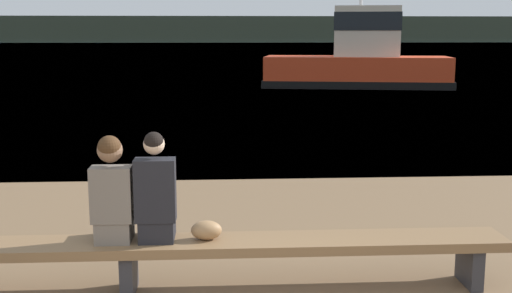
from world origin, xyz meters
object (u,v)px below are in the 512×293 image
bench_main (128,251)px  shopping_bag (206,230)px  person_left (112,194)px  person_right (156,195)px  tugboat_red (359,62)px

bench_main → shopping_bag: bearing=1.4°
bench_main → person_left: person_left is taller
person_right → tugboat_red: tugboat_red is taller
person_left → tugboat_red: tugboat_red is taller
bench_main → tugboat_red: size_ratio=0.82×
tugboat_red → bench_main: bearing=172.7°
bench_main → person_right: person_right is taller
bench_main → shopping_bag: size_ratio=24.65×
person_right → bench_main: bearing=-177.9°
shopping_bag → tugboat_red: tugboat_red is taller
bench_main → shopping_bag: shopping_bag is taller
bench_main → person_left: size_ratio=7.08×
shopping_bag → tugboat_red: bearing=74.2°
person_left → shopping_bag: (0.85, 0.01, -0.36)m
person_left → person_right: size_ratio=0.97×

